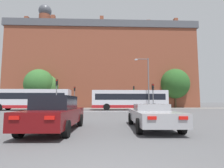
% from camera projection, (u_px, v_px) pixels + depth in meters
% --- Properties ---
extents(stop_line_strip, '(9.18, 0.30, 0.01)m').
position_uv_depth(stop_line_strip, '(105.00, 112.00, 22.47)').
color(stop_line_strip, silver).
rests_on(stop_line_strip, ground_plane).
extents(far_pavement, '(70.20, 2.50, 0.01)m').
position_uv_depth(far_pavement, '(105.00, 108.00, 33.78)').
color(far_pavement, gray).
rests_on(far_pavement, ground_plane).
extents(brick_civic_building, '(43.45, 13.53, 26.28)m').
position_uv_depth(brick_civic_building, '(102.00, 68.00, 44.30)').
color(brick_civic_building, brown).
rests_on(brick_civic_building, ground_plane).
extents(car_saloon_left, '(2.02, 4.91, 1.57)m').
position_uv_depth(car_saloon_left, '(56.00, 113.00, 7.88)').
color(car_saloon_left, '#600C0F').
rests_on(car_saloon_left, ground_plane).
extents(car_roadster_right, '(2.06, 4.97, 1.19)m').
position_uv_depth(car_roadster_right, '(152.00, 115.00, 8.65)').
color(car_roadster_right, '#9E9EA3').
rests_on(car_roadster_right, ground_plane).
extents(bus_crossing_lead, '(11.49, 2.64, 3.02)m').
position_uv_depth(bus_crossing_lead, '(129.00, 99.00, 27.10)').
color(bus_crossing_lead, silver).
rests_on(bus_crossing_lead, ground_plane).
extents(bus_crossing_trailing, '(12.00, 2.69, 3.10)m').
position_uv_depth(bus_crossing_trailing, '(29.00, 99.00, 26.19)').
color(bus_crossing_trailing, silver).
rests_on(bus_crossing_trailing, ground_plane).
extents(traffic_light_far_right, '(0.26, 0.31, 4.30)m').
position_uv_depth(traffic_light_far_right, '(134.00, 93.00, 33.96)').
color(traffic_light_far_right, slate).
rests_on(traffic_light_far_right, ground_plane).
extents(traffic_light_near_left, '(0.26, 0.31, 4.17)m').
position_uv_depth(traffic_light_near_left, '(57.00, 90.00, 22.57)').
color(traffic_light_near_left, slate).
rests_on(traffic_light_near_left, ground_plane).
extents(traffic_light_far_left, '(0.26, 0.31, 4.07)m').
position_uv_depth(traffic_light_far_left, '(74.00, 94.00, 32.80)').
color(traffic_light_far_left, slate).
rests_on(traffic_light_far_left, ground_plane).
extents(traffic_light_near_right, '(0.26, 0.31, 3.63)m').
position_uv_depth(traffic_light_near_right, '(153.00, 93.00, 22.85)').
color(traffic_light_near_right, slate).
rests_on(traffic_light_near_right, ground_plane).
extents(street_lamp_junction, '(2.14, 0.36, 7.78)m').
position_uv_depth(street_lamp_junction, '(146.00, 78.00, 25.82)').
color(street_lamp_junction, slate).
rests_on(street_lamp_junction, ground_plane).
extents(pedestrian_waiting, '(0.40, 0.45, 1.66)m').
position_uv_depth(pedestrian_waiting, '(105.00, 103.00, 34.64)').
color(pedestrian_waiting, brown).
rests_on(pedestrian_waiting, ground_plane).
extents(pedestrian_walking_east, '(0.45, 0.33, 1.85)m').
position_uv_depth(pedestrian_walking_east, '(117.00, 103.00, 34.63)').
color(pedestrian_walking_east, '#333851').
rests_on(pedestrian_walking_east, ground_plane).
extents(pedestrian_walking_west, '(0.41, 0.24, 1.71)m').
position_uv_depth(pedestrian_walking_west, '(53.00, 103.00, 33.06)').
color(pedestrian_walking_west, brown).
rests_on(pedestrian_walking_west, ground_plane).
extents(tree_by_building, '(6.11, 6.11, 8.36)m').
position_uv_depth(tree_by_building, '(175.00, 84.00, 37.74)').
color(tree_by_building, '#4C3823').
rests_on(tree_by_building, ground_plane).
extents(tree_kerbside, '(5.24, 5.24, 6.99)m').
position_uv_depth(tree_kerbside, '(46.00, 87.00, 36.72)').
color(tree_kerbside, '#4C3823').
rests_on(tree_kerbside, ground_plane).
extents(tree_distant, '(5.89, 5.89, 7.92)m').
position_uv_depth(tree_distant, '(39.00, 84.00, 35.65)').
color(tree_distant, '#4C3823').
rests_on(tree_distant, ground_plane).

